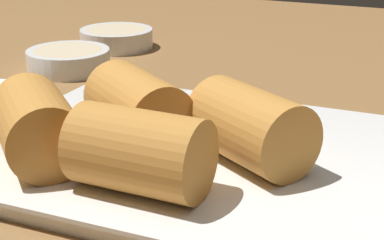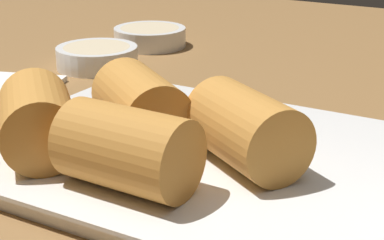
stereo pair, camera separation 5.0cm
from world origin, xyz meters
TOP-DOWN VIEW (x-y plane):
  - table_surface at (0.00, 0.00)cm, footprint 180.00×140.00cm
  - serving_plate at (3.22, -2.75)cm, footprint 31.89×25.78cm
  - roll_front_left at (7.63, -3.44)cm, footprint 10.07×9.09cm
  - roll_front_right at (2.56, -10.63)cm, footprint 9.54×5.62cm
  - roll_back_left at (-1.52, -2.75)cm, footprint 10.04×9.38cm
  - roll_back_right at (-5.99, -9.05)cm, footprint 9.85×9.78cm
  - dipping_bowl_near at (-19.98, 15.64)cm, footprint 9.32×9.32cm
  - dipping_bowl_far at (-20.46, 27.34)cm, footprint 9.32×9.32cm

SIDE VIEW (x-z plane):
  - table_surface at x=0.00cm, z-range 0.00..2.00cm
  - serving_plate at x=3.22cm, z-range 2.01..3.51cm
  - dipping_bowl_near at x=-19.98cm, z-range 2.11..4.56cm
  - dipping_bowl_far at x=-20.46cm, z-range 2.11..4.56cm
  - roll_front_left at x=7.63cm, z-range 3.50..8.85cm
  - roll_front_right at x=2.56cm, z-range 3.50..8.85cm
  - roll_back_left at x=-1.52cm, z-range 3.50..8.85cm
  - roll_back_right at x=-5.99cm, z-range 3.50..8.85cm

